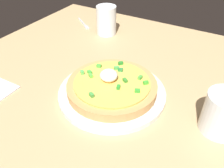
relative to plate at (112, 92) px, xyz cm
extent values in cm
cube|color=tan|center=(1.06, 7.90, -1.71)|extent=(104.23, 84.38, 2.02)
cylinder|color=silver|center=(0.00, 0.00, 0.00)|extent=(27.07, 27.07, 1.41)
cylinder|color=tan|center=(0.00, 0.00, 1.86)|extent=(22.52, 22.52, 2.30)
cylinder|color=#F6B24D|center=(0.00, 0.00, 3.23)|extent=(19.00, 19.00, 0.45)
ellipsoid|color=white|center=(-1.04, 0.22, 4.84)|extent=(4.36, 4.36, 2.76)
cube|color=green|center=(-1.23, -7.11, 3.85)|extent=(1.50, 1.29, 0.80)
cube|color=green|center=(-6.22, 3.79, 3.85)|extent=(1.43, 1.07, 0.80)
cube|color=#4EB44D|center=(-8.33, -0.87, 3.85)|extent=(1.48, 1.46, 0.80)
cube|color=green|center=(7.10, -0.55, 3.85)|extent=(1.50, 1.28, 0.80)
cube|color=green|center=(7.54, 3.27, 3.85)|extent=(1.47, 1.47, 0.80)
cube|color=green|center=(-6.69, 0.09, 3.85)|extent=(1.49, 1.24, 0.80)
cube|color=#368A30|center=(2.79, 1.60, 3.85)|extent=(1.51, 1.36, 0.80)
cube|color=#4DAD4E|center=(-1.72, 5.30, 3.85)|extent=(1.45, 1.48, 0.80)
cube|color=green|center=(5.48, 4.52, 3.85)|extent=(0.92, 1.35, 0.80)
cube|color=#258329|center=(-1.88, 7.76, 3.85)|extent=(1.43, 1.50, 0.80)
cube|color=#53BA3E|center=(-5.64, -0.96, 3.85)|extent=(1.51, 1.40, 0.80)
cube|color=#288D2B|center=(2.65, -1.57, 3.85)|extent=(1.15, 1.46, 0.80)
cube|color=#297F3C|center=(-0.40, 5.04, 3.85)|extent=(1.46, 1.14, 0.80)
cylinder|color=silver|center=(25.58, 1.64, 3.86)|extent=(8.29, 8.29, 9.13)
cylinder|color=#B75F1E|center=(25.58, 1.64, 1.95)|extent=(7.30, 7.30, 4.52)
cylinder|color=silver|center=(-19.83, 30.11, 4.45)|extent=(7.21, 7.21, 10.31)
cylinder|color=#3B2317|center=(-19.83, 30.11, 2.27)|extent=(6.34, 6.34, 5.16)
cube|color=#B7B7BC|center=(-33.86, 33.70, -0.46)|extent=(7.52, 5.63, 0.50)
cube|color=#B7B7BC|center=(-29.14, 30.31, -0.46)|extent=(3.09, 2.77, 0.50)
camera|label=1|loc=(23.01, -39.67, 37.99)|focal=37.46mm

